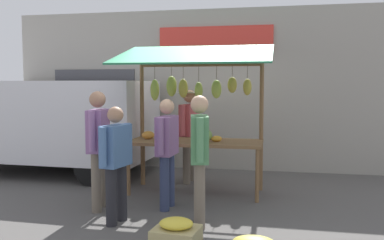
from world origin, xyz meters
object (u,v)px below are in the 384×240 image
Objects in this scene: shopper_with_shopping_bag at (199,150)px; shopper_with_ponytail at (167,146)px; parked_van at (37,118)px; market_stall at (195,100)px; shopper_in_striped_shirt at (116,157)px; vendor_with_sunhat at (189,127)px; shopper_in_grey_tee at (98,141)px; produce_crate_side at (176,236)px.

shopper_with_shopping_bag reaches higher than shopper_with_ponytail.
shopper_with_shopping_bag is at bearing 148.05° from parked_van.
parked_van reaches higher than shopper_with_ponytail.
market_stall is 1.64× the size of shopper_in_striped_shirt.
shopper_with_ponytail is at bearing 30.85° from shopper_with_shopping_bag.
shopper_in_grey_tee reaches higher than vendor_with_sunhat.
shopper_in_striped_shirt is at bearing 85.20° from shopper_with_shopping_bag.
shopper_in_grey_tee is 1.12× the size of shopper_in_striped_shirt.
parked_van is (2.34, -2.21, 0.12)m from shopper_in_grey_tee.
shopper_in_grey_tee is at bearing 107.14° from shopper_with_ponytail.
market_stall is at bearing 1.00° from shopper_with_shopping_bag.
shopper_in_striped_shirt is 0.95× the size of shopper_with_ponytail.
market_stall is 0.91m from vendor_with_sunhat.
shopper_in_striped_shirt is 0.34× the size of parked_van.
parked_van is at bearing 61.67° from shopper_with_ponytail.
vendor_with_sunhat reaches higher than shopper_with_ponytail.
market_stall is at bearing -51.76° from shopper_in_grey_tee.
shopper_in_striped_shirt is 3.94m from parked_van.
shopper_in_grey_tee is 0.38× the size of parked_van.
market_stall reaches higher than produce_crate_side.
shopper_with_shopping_bag is (-0.38, 1.66, -0.58)m from market_stall.
shopper_in_striped_shirt is at bearing -146.80° from shopper_in_grey_tee.
shopper_with_ponytail is (-0.03, 1.72, -0.10)m from vendor_with_sunhat.
shopper_in_striped_shirt is 0.92m from shopper_with_ponytail.
market_stall reaches higher than shopper_with_shopping_bag.
parked_van is at bearing -84.11° from vendor_with_sunhat.
market_stall is 1.49× the size of shopper_with_shopping_bag.
parked_van is (3.29, -1.96, 0.20)m from shopper_with_ponytail.
shopper_with_ponytail is 3.04× the size of produce_crate_side.
shopper_with_shopping_bag is at bearing -113.23° from shopper_in_grey_tee.
shopper_with_shopping_bag is at bearing -134.78° from shopper_with_ponytail.
shopper_in_grey_tee is 3.22m from parked_van.
shopper_with_ponytail is at bearing -84.20° from shopper_in_grey_tee.
parked_van reaches higher than produce_crate_side.
shopper_with_ponytail is at bearing -71.65° from produce_crate_side.
market_stall is 4.75× the size of produce_crate_side.
shopper_in_grey_tee is at bearing 53.03° from shopper_in_striped_shirt.
parked_van is at bearing 56.71° from shopper_in_striped_shirt.
market_stall is 1.46× the size of shopper_in_grey_tee.
produce_crate_side is (-1.47, 1.29, -0.84)m from shopper_in_grey_tee.
shopper_with_ponytail is (0.22, 1.01, -0.63)m from market_stall.
produce_crate_side is (0.09, 0.89, -0.81)m from shopper_with_shopping_bag.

